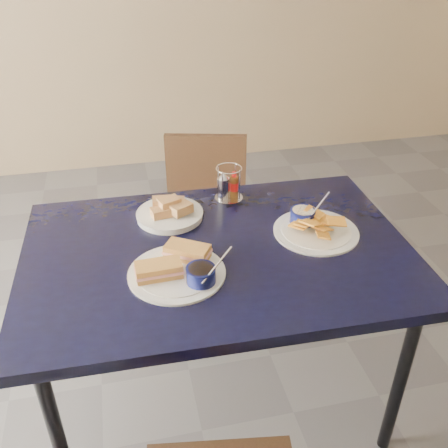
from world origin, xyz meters
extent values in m
plane|color=#535358|center=(0.00, 0.00, 0.00)|extent=(6.00, 6.00, 0.00)
cube|color=black|center=(0.10, 0.14, 0.73)|extent=(1.31, 0.89, 0.04)
cylinder|color=black|center=(-0.46, -0.21, 0.35)|extent=(0.04, 0.04, 0.71)
cylinder|color=black|center=(0.66, -0.21, 0.35)|extent=(0.04, 0.04, 0.71)
cylinder|color=black|center=(-0.46, 0.48, 0.35)|extent=(0.04, 0.04, 0.71)
cylinder|color=black|center=(0.66, 0.48, 0.35)|extent=(0.04, 0.04, 0.71)
cube|color=#311D10|center=(0.17, 0.80, 0.40)|extent=(0.47, 0.46, 0.04)
cylinder|color=#311D10|center=(0.02, 0.65, 0.19)|extent=(0.03, 0.03, 0.38)
cylinder|color=#311D10|center=(0.33, 0.65, 0.19)|extent=(0.03, 0.03, 0.38)
cylinder|color=#311D10|center=(0.02, 0.94, 0.19)|extent=(0.03, 0.03, 0.38)
cylinder|color=#311D10|center=(0.33, 0.94, 0.19)|extent=(0.03, 0.03, 0.38)
cube|color=#311D10|center=(0.17, 0.96, 0.62)|extent=(0.38, 0.13, 0.41)
cylinder|color=white|center=(-0.05, 0.03, 0.75)|extent=(0.30, 0.30, 0.01)
cylinder|color=white|center=(-0.05, 0.03, 0.76)|extent=(0.25, 0.25, 0.00)
cube|color=#CF954A|center=(-0.11, 0.02, 0.78)|extent=(0.14, 0.08, 0.04)
cube|color=#E69B8C|center=(-0.11, 0.02, 0.78)|extent=(0.15, 0.08, 0.01)
cube|color=#CF954A|center=(-0.01, 0.10, 0.78)|extent=(0.16, 0.13, 0.04)
cube|color=#E69B8C|center=(-0.01, 0.10, 0.78)|extent=(0.16, 0.14, 0.01)
cylinder|color=#0B0F3D|center=(0.01, -0.03, 0.79)|extent=(0.09, 0.09, 0.05)
cylinder|color=black|center=(0.01, -0.03, 0.80)|extent=(0.08, 0.08, 0.01)
cylinder|color=silver|center=(0.06, -0.05, 0.83)|extent=(0.11, 0.07, 0.08)
cylinder|color=white|center=(0.46, 0.16, 0.75)|extent=(0.30, 0.30, 0.01)
cylinder|color=white|center=(0.46, 0.16, 0.76)|extent=(0.24, 0.24, 0.00)
cube|color=#F9A831|center=(0.47, 0.14, 0.76)|extent=(0.07, 0.08, 0.03)
cube|color=#F9A831|center=(0.48, 0.20, 0.77)|extent=(0.07, 0.08, 0.02)
cube|color=#F9A831|center=(0.50, 0.19, 0.77)|extent=(0.08, 0.08, 0.01)
cube|color=#F9A831|center=(0.45, 0.09, 0.78)|extent=(0.06, 0.08, 0.03)
cube|color=#F9A831|center=(0.39, 0.16, 0.78)|extent=(0.07, 0.08, 0.02)
cube|color=#F9A831|center=(0.44, 0.18, 0.79)|extent=(0.07, 0.08, 0.02)
cube|color=#F9A831|center=(0.40, 0.16, 0.79)|extent=(0.07, 0.08, 0.02)
cube|color=#F9A831|center=(0.46, 0.21, 0.80)|extent=(0.08, 0.08, 0.02)
cube|color=#F9A831|center=(0.51, 0.13, 0.80)|extent=(0.07, 0.05, 0.02)
cube|color=#F9A831|center=(0.42, 0.13, 0.80)|extent=(0.07, 0.08, 0.02)
cylinder|color=#0B0F3D|center=(0.43, 0.22, 0.79)|extent=(0.09, 0.09, 0.05)
cylinder|color=beige|center=(0.43, 0.22, 0.80)|extent=(0.08, 0.08, 0.01)
cylinder|color=silver|center=(0.47, 0.20, 0.83)|extent=(0.11, 0.07, 0.08)
cylinder|color=white|center=(-0.03, 0.37, 0.76)|extent=(0.24, 0.24, 0.02)
cylinder|color=white|center=(-0.03, 0.37, 0.77)|extent=(0.20, 0.20, 0.00)
cube|color=tan|center=(-0.06, 0.35, 0.79)|extent=(0.08, 0.06, 0.03)
cube|color=tan|center=(-0.01, 0.40, 0.79)|extent=(0.09, 0.07, 0.03)
cube|color=tan|center=(0.01, 0.34, 0.80)|extent=(0.09, 0.08, 0.03)
cube|color=tan|center=(-0.05, 0.39, 0.81)|extent=(0.08, 0.06, 0.03)
cube|color=tan|center=(-0.03, 0.37, 0.81)|extent=(0.09, 0.07, 0.03)
cylinder|color=silver|center=(0.21, 0.47, 0.75)|extent=(0.11, 0.11, 0.01)
cylinder|color=silver|center=(0.25, 0.50, 0.82)|extent=(0.01, 0.00, 0.13)
cylinder|color=silver|center=(0.18, 0.50, 0.82)|extent=(0.01, 0.00, 0.13)
cylinder|color=silver|center=(0.18, 0.43, 0.82)|extent=(0.01, 0.01, 0.13)
cylinder|color=silver|center=(0.25, 0.43, 0.82)|extent=(0.01, 0.01, 0.13)
torus|color=silver|center=(0.21, 0.47, 0.88)|extent=(0.10, 0.10, 0.00)
cylinder|color=silver|center=(0.19, 0.47, 0.80)|extent=(0.05, 0.05, 0.08)
cone|color=silver|center=(0.19, 0.47, 0.85)|extent=(0.04, 0.04, 0.02)
cylinder|color=brown|center=(0.24, 0.47, 0.80)|extent=(0.03, 0.03, 0.08)
cylinder|color=#BE0F0A|center=(0.24, 0.47, 0.80)|extent=(0.03, 0.03, 0.03)
cylinder|color=#BE0F0A|center=(0.24, 0.47, 0.85)|extent=(0.02, 0.02, 0.02)
camera|label=1|loc=(-0.18, -1.20, 1.71)|focal=40.00mm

